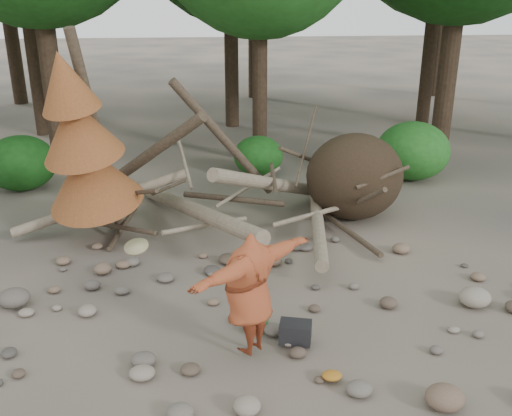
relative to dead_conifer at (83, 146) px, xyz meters
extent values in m
plane|color=#514C44|center=(3.12, -3.37, -2.11)|extent=(120.00, 120.00, 0.00)
ellipsoid|color=#332619|center=(5.72, 0.93, -1.12)|extent=(2.20, 1.87, 1.98)
cylinder|color=gray|center=(2.12, 0.33, -1.56)|extent=(2.61, 5.11, 1.08)
cylinder|color=gray|center=(3.92, 0.83, -1.21)|extent=(3.18, 3.71, 1.90)
cylinder|color=brown|center=(0.92, 1.23, -0.71)|extent=(3.08, 1.91, 2.49)
cylinder|color=gray|center=(4.72, 0.13, -1.76)|extent=(1.13, 4.98, 0.43)
cylinder|color=brown|center=(2.82, 1.43, -0.31)|extent=(2.39, 1.03, 2.89)
cylinder|color=gray|center=(0.12, 0.63, -1.41)|extent=(3.71, 0.86, 1.20)
cylinder|color=#4C3F30|center=(0.62, 0.13, -1.81)|extent=(1.52, 1.70, 0.49)
cylinder|color=gray|center=(3.32, 1.03, -1.31)|extent=(1.57, 0.85, 0.69)
cylinder|color=#4C3F30|center=(4.92, 1.53, -0.91)|extent=(1.92, 1.25, 1.10)
cylinder|color=gray|center=(1.92, 0.83, -0.61)|extent=(0.37, 1.42, 0.85)
cylinder|color=#4C3F30|center=(5.32, -0.17, -1.96)|extent=(0.79, 2.54, 0.12)
cylinder|color=gray|center=(2.32, -0.27, -1.66)|extent=(1.78, 1.11, 0.29)
cylinder|color=#4C3F30|center=(0.22, 0.43, 0.09)|extent=(0.67, 1.13, 4.35)
cone|color=brown|center=(0.06, 0.12, -0.61)|extent=(2.06, 2.13, 1.86)
cone|color=brown|center=(-0.05, -0.09, 0.39)|extent=(1.71, 1.78, 1.65)
cone|color=brown|center=(-0.14, -0.28, 1.29)|extent=(1.23, 1.30, 1.41)
cylinder|color=#38281C|center=(-1.88, 6.13, 2.37)|extent=(0.56, 0.56, 8.96)
cylinder|color=#38281C|center=(4.12, 5.83, 1.46)|extent=(0.44, 0.44, 7.14)
cylinder|color=#38281C|center=(-3.38, 10.13, 1.67)|extent=(0.42, 0.42, 7.56)
cylinder|color=#38281C|center=(3.62, 10.83, 2.16)|extent=(0.52, 0.52, 8.54)
cylinder|color=#38281C|center=(11.12, 10.43, 1.95)|extent=(0.50, 0.50, 8.12)
cylinder|color=#38281C|center=(5.12, 17.13, 2.26)|extent=(0.54, 0.54, 8.75)
cylinder|color=#38281C|center=(14.12, 16.63, 1.81)|extent=(0.46, 0.46, 7.84)
ellipsoid|color=#154813|center=(-2.38, 3.83, -1.39)|extent=(1.80, 1.80, 1.44)
ellipsoid|color=#1D5C1A|center=(3.92, 4.43, -1.55)|extent=(1.40, 1.40, 1.12)
ellipsoid|color=#256D22|center=(8.12, 3.63, -1.31)|extent=(2.00, 2.00, 1.60)
imported|color=#994122|center=(2.84, -4.11, -1.12)|extent=(2.12, 1.91, 1.83)
cylinder|color=#8A8157|center=(1.41, -4.59, -0.11)|extent=(0.32, 0.31, 0.15)
cube|color=black|center=(3.53, -3.95, -1.96)|extent=(0.53, 0.42, 0.31)
ellipsoid|color=#2C702E|center=(2.99, -3.45, -2.03)|extent=(0.43, 0.35, 0.16)
ellipsoid|color=#A2651B|center=(3.88, -4.86, -2.06)|extent=(0.27, 0.22, 0.10)
ellipsoid|color=brown|center=(5.17, -5.50, -1.96)|extent=(0.50, 0.45, 0.30)
ellipsoid|color=gray|center=(6.69, -3.17, -1.95)|extent=(0.53, 0.48, 0.32)
ellipsoid|color=#5D554E|center=(-0.92, -2.36, -1.95)|extent=(0.52, 0.47, 0.31)
camera|label=1|loc=(2.19, -11.04, 2.81)|focal=40.00mm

